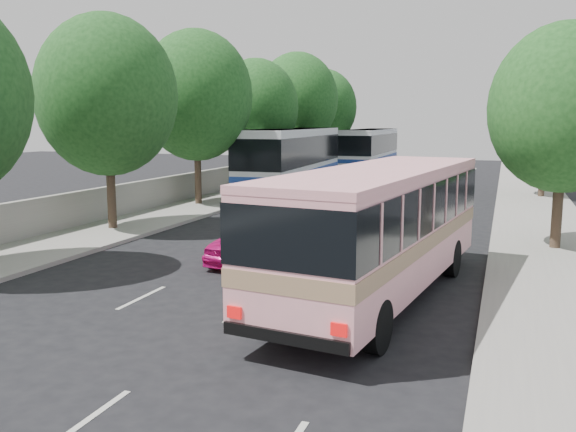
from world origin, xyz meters
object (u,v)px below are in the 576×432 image
at_px(pink_bus, 381,218).
at_px(tour_coach_rear, 370,147).
at_px(tour_coach_front, 292,155).
at_px(pink_taxi, 253,238).
at_px(white_pickup, 297,204).

relative_size(pink_bus, tour_coach_rear, 0.85).
bearing_deg(tour_coach_front, pink_taxi, -77.31).
distance_m(pink_bus, pink_taxi, 5.83).
xyz_separation_m(pink_bus, white_pickup, (-5.96, 10.91, -1.33)).
relative_size(pink_taxi, tour_coach_rear, 0.35).
bearing_deg(pink_taxi, pink_bus, -30.81).
relative_size(white_pickup, tour_coach_front, 0.40).
bearing_deg(white_pickup, tour_coach_front, 104.49).
height_order(tour_coach_front, tour_coach_rear, tour_coach_front).
height_order(pink_bus, white_pickup, pink_bus).
bearing_deg(pink_taxi, tour_coach_front, 106.57).
xyz_separation_m(pink_taxi, tour_coach_front, (-4.96, 18.03, 1.70)).
distance_m(tour_coach_front, tour_coach_rear, 17.40).
xyz_separation_m(pink_bus, pink_taxi, (-4.80, 3.00, -1.35)).
height_order(pink_taxi, tour_coach_rear, tour_coach_rear).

